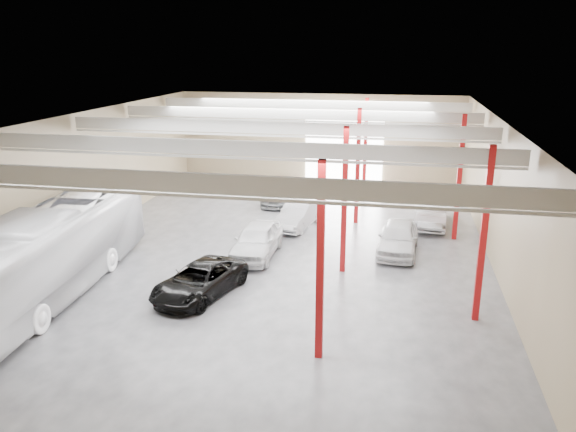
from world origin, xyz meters
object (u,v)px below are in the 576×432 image
(car_row_b, at_px, (298,215))
(car_right_far, at_px, (398,238))
(car_right_near, at_px, (431,212))
(coach_bus, at_px, (50,252))
(black_sedan, at_px, (200,280))
(car_row_a, at_px, (257,240))
(car_row_c, at_px, (279,193))

(car_row_b, bearing_deg, car_right_far, -17.80)
(car_right_near, bearing_deg, coach_bus, -137.79)
(black_sedan, bearing_deg, car_row_b, 91.69)
(car_row_a, relative_size, car_right_far, 1.03)
(car_row_a, height_order, car_row_b, car_row_a)
(coach_bus, relative_size, car_right_near, 2.71)
(car_row_a, relative_size, car_row_b, 1.11)
(car_right_far, bearing_deg, car_row_a, -161.30)
(black_sedan, height_order, car_row_b, car_row_b)
(coach_bus, bearing_deg, car_row_a, 34.54)
(car_row_a, bearing_deg, black_sedan, -102.77)
(car_row_b, bearing_deg, car_row_c, 124.61)
(car_right_near, distance_m, car_right_far, 5.54)
(car_row_c, bearing_deg, black_sedan, -92.55)
(car_right_near, relative_size, car_right_far, 1.03)
(coach_bus, bearing_deg, black_sedan, 3.98)
(black_sedan, distance_m, car_row_c, 15.60)
(coach_bus, distance_m, car_row_c, 17.82)
(car_row_a, xyz_separation_m, car_row_b, (1.22, 5.20, -0.11))
(coach_bus, xyz_separation_m, car_row_c, (6.62, 16.50, -1.19))
(car_row_b, bearing_deg, coach_bus, -116.99)
(car_row_b, xyz_separation_m, car_right_near, (7.85, 1.92, 0.09))
(car_row_a, height_order, car_row_c, car_row_a)
(car_row_b, bearing_deg, black_sedan, -92.07)
(black_sedan, height_order, car_row_a, car_row_a)
(car_right_far, bearing_deg, coach_bus, -147.87)
(car_row_a, bearing_deg, car_row_c, 96.23)
(car_row_a, relative_size, car_row_c, 1.04)
(car_row_c, distance_m, car_right_near, 10.63)
(car_row_b, relative_size, car_right_far, 0.92)
(black_sedan, bearing_deg, coach_bus, -157.11)
(coach_bus, relative_size, car_row_c, 2.83)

